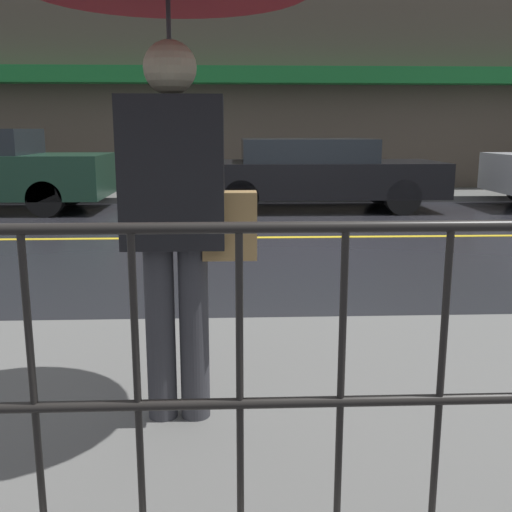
{
  "coord_description": "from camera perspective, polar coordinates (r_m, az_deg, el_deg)",
  "views": [
    {
      "loc": [
        -1.0,
        -8.04,
        1.45
      ],
      "look_at": [
        -0.78,
        -2.98,
        0.37
      ],
      "focal_mm": 42.0,
      "sensor_mm": 36.0,
      "label": 1
    }
  ],
  "objects": [
    {
      "name": "sidewalk_near",
      "position": [
        3.3,
        15.83,
        -13.37
      ],
      "size": [
        28.0,
        2.59,
        0.12
      ],
      "color": "#60605E",
      "rests_on": "ground_plane"
    },
    {
      "name": "car_black",
      "position": [
        11.09,
        5.53,
        7.9
      ],
      "size": [
        4.49,
        1.81,
        1.28
      ],
      "color": "black",
      "rests_on": "ground_plane"
    },
    {
      "name": "pedestrian",
      "position": [
        2.67,
        -8.23,
        20.93
      ],
      "size": [
        1.18,
        1.18,
        2.14
      ],
      "color": "#333338",
      "rests_on": "sidewalk_near"
    },
    {
      "name": "ground_plane",
      "position": [
        8.23,
        4.55,
        1.79
      ],
      "size": [
        80.0,
        80.0,
        0.0
      ],
      "primitive_type": "plane",
      "color": "black"
    },
    {
      "name": "lane_marking",
      "position": [
        8.23,
        4.55,
        1.82
      ],
      "size": [
        25.2,
        0.12,
        0.01
      ],
      "color": "gold",
      "rests_on": "ground_plane"
    },
    {
      "name": "sidewalk_far",
      "position": [
        12.96,
        1.98,
        5.81
      ],
      "size": [
        28.0,
        1.79,
        0.12
      ],
      "color": "#60605E",
      "rests_on": "ground_plane"
    },
    {
      "name": "building_storefront",
      "position": [
        13.98,
        1.73,
        17.96
      ],
      "size": [
        28.0,
        0.85,
        5.86
      ],
      "color": "#4C4238",
      "rests_on": "ground_plane"
    }
  ]
}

